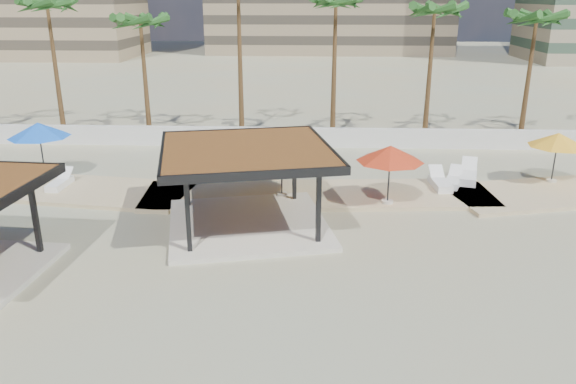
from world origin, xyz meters
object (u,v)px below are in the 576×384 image
lounger_b (453,181)px  lounger_c (440,183)px  lounger_a (60,183)px  umbrella_c (390,154)px  pavilion_central (247,180)px  lounger_d (468,176)px

lounger_b → lounger_c: 0.83m
lounger_c → lounger_a: bearing=89.0°
lounger_b → umbrella_c: bearing=149.1°
pavilion_central → lounger_a: bearing=144.4°
umbrella_c → lounger_b: (3.49, 2.73, -2.05)m
lounger_c → umbrella_c: bearing=126.7°
umbrella_c → lounger_a: (-15.33, 1.54, -2.06)m
lounger_d → lounger_c: bearing=140.8°
lounger_c → lounger_d: size_ratio=0.86×
lounger_b → lounger_d: size_ratio=0.83×
umbrella_c → lounger_a: size_ratio=1.72×
lounger_c → pavilion_central: bearing=115.4°
pavilion_central → lounger_c: bearing=16.1°
pavilion_central → umbrella_c: bearing=9.8°
pavilion_central → lounger_c: size_ratio=3.58×
pavilion_central → lounger_d: (10.25, 5.88, -1.57)m
pavilion_central → lounger_a: size_ratio=4.00×
lounger_b → pavilion_central: bearing=140.0°
lounger_d → lounger_a: bearing=111.6°
pavilion_central → lounger_a: (-9.45, 3.98, -1.61)m
pavilion_central → lounger_c: (8.64, 4.77, -1.59)m
umbrella_c → lounger_d: umbrella_c is taller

